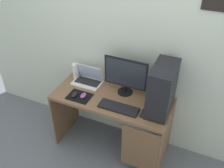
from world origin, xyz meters
TOP-DOWN VIEW (x-y plane):
  - ground_plane at (0.00, 0.00)m, footprint 8.00×8.00m
  - wall_back at (0.00, 0.32)m, footprint 4.00×0.05m
  - desk at (0.02, -0.01)m, footprint 1.31×0.56m
  - pc_tower at (0.52, 0.02)m, footprint 0.21×0.42m
  - monitor at (0.10, 0.13)m, footprint 0.48×0.17m
  - laptop at (-0.38, 0.15)m, footprint 0.34×0.22m
  - speaker at (-0.55, 0.18)m, footprint 0.08×0.08m
  - keyboard at (0.14, -0.14)m, footprint 0.42×0.14m
  - mousepad at (-0.33, -0.13)m, footprint 0.26×0.20m
  - mouse_left at (-0.29, -0.12)m, footprint 0.06×0.10m
  - mouse_right at (-0.38, -0.15)m, footprint 0.06×0.10m
  - cell_phone at (0.40, -0.11)m, footprint 0.07×0.13m

SIDE VIEW (x-z plane):
  - ground_plane at x=0.00m, z-range 0.00..0.00m
  - desk at x=0.02m, z-range 0.22..0.97m
  - mousepad at x=-0.33m, z-range 0.76..0.76m
  - cell_phone at x=0.40m, z-range 0.76..0.77m
  - keyboard at x=0.14m, z-range 0.76..0.78m
  - mouse_left at x=-0.29m, z-range 0.76..0.80m
  - mouse_right at x=-0.38m, z-range 0.76..0.80m
  - laptop at x=-0.38m, z-range 0.70..0.91m
  - speaker at x=-0.55m, z-range 0.76..0.94m
  - monitor at x=0.10m, z-range 0.77..1.20m
  - pc_tower at x=0.52m, z-range 0.76..1.28m
  - wall_back at x=0.00m, z-range 0.00..2.60m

